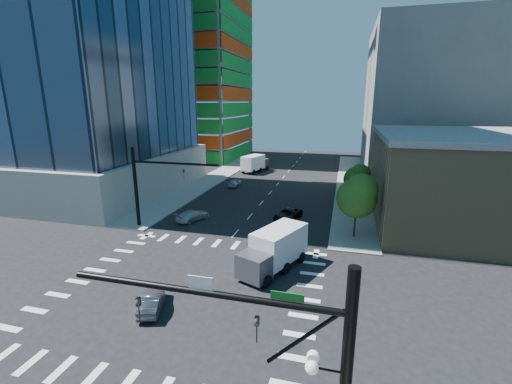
% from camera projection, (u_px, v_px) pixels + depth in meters
% --- Properties ---
extents(ground, '(160.00, 160.00, 0.00)m').
position_uv_depth(ground, '(187.00, 290.00, 26.03)').
color(ground, black).
rests_on(ground, ground).
extents(road_markings, '(20.00, 20.00, 0.01)m').
position_uv_depth(road_markings, '(187.00, 290.00, 26.02)').
color(road_markings, silver).
rests_on(road_markings, ground).
extents(sidewalk_ne, '(5.00, 60.00, 0.15)m').
position_uv_depth(sidewalk_ne, '(351.00, 183.00, 60.39)').
color(sidewalk_ne, gray).
rests_on(sidewalk_ne, ground).
extents(sidewalk_nw, '(5.00, 60.00, 0.15)m').
position_uv_depth(sidewalk_nw, '(218.00, 175.00, 66.48)').
color(sidewalk_nw, gray).
rests_on(sidewalk_nw, ground).
extents(construction_building, '(25.16, 34.50, 70.60)m').
position_uv_depth(construction_building, '(190.00, 57.00, 84.38)').
color(construction_building, slate).
rests_on(construction_building, ground).
extents(commercial_building, '(20.50, 22.50, 10.60)m').
position_uv_depth(commercial_building, '(469.00, 179.00, 39.17)').
color(commercial_building, '#8F7B53').
rests_on(commercial_building, ground).
extents(bg_building_ne, '(24.00, 30.00, 28.00)m').
position_uv_depth(bg_building_ne, '(432.00, 101.00, 67.35)').
color(bg_building_ne, slate).
rests_on(bg_building_ne, ground).
extents(signal_mast_se, '(10.51, 2.48, 9.00)m').
position_uv_depth(signal_mast_se, '(318.00, 377.00, 11.41)').
color(signal_mast_se, black).
rests_on(signal_mast_se, sidewalk_se).
extents(signal_mast_nw, '(10.20, 0.40, 9.00)m').
position_uv_depth(signal_mast_nw, '(147.00, 180.00, 37.82)').
color(signal_mast_nw, black).
rests_on(signal_mast_nw, sidewalk_nw).
extents(tree_south, '(4.16, 4.16, 6.82)m').
position_uv_depth(tree_south, '(358.00, 195.00, 34.77)').
color(tree_south, '#382316').
rests_on(tree_south, sidewalk_ne).
extents(tree_north, '(3.54, 3.52, 5.78)m').
position_uv_depth(tree_north, '(358.00, 178.00, 46.10)').
color(tree_north, '#382316').
rests_on(tree_north, sidewalk_ne).
extents(car_nb_far, '(3.38, 5.23, 1.34)m').
position_uv_depth(car_nb_far, '(288.00, 214.00, 41.48)').
color(car_nb_far, black).
rests_on(car_nb_far, ground).
extents(car_sb_near, '(3.40, 4.74, 1.27)m').
position_uv_depth(car_sb_near, '(193.00, 215.00, 41.27)').
color(car_sb_near, silver).
rests_on(car_sb_near, ground).
extents(car_sb_mid, '(1.61, 3.90, 1.32)m').
position_uv_depth(car_sb_mid, '(235.00, 183.00, 57.93)').
color(car_sb_mid, silver).
rests_on(car_sb_mid, ground).
extents(car_sb_cross, '(2.42, 3.99, 1.24)m').
position_uv_depth(car_sb_cross, '(153.00, 301.00, 23.56)').
color(car_sb_cross, '#4F5054').
rests_on(car_sb_cross, ground).
extents(box_truck_near, '(5.11, 7.13, 3.44)m').
position_uv_depth(box_truck_near, '(272.00, 254.00, 28.79)').
color(box_truck_near, black).
rests_on(box_truck_near, ground).
extents(box_truck_far, '(4.58, 7.07, 3.43)m').
position_uv_depth(box_truck_far, '(256.00, 164.00, 70.08)').
color(box_truck_far, black).
rests_on(box_truck_far, ground).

